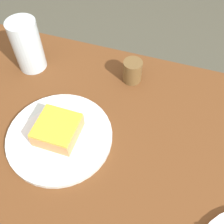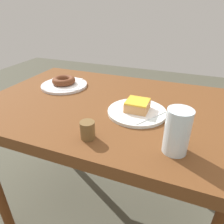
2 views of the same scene
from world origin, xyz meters
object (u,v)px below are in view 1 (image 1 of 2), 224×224
donut_glazed_square (58,129)px  water_glass (27,46)px  plate_glazed_square (60,136)px  sugar_jar (132,71)px

donut_glazed_square → water_glass: bearing=131.4°
donut_glazed_square → plate_glazed_square: bearing=180.0°
water_glass → plate_glazed_square: bearing=-48.6°
sugar_jar → donut_glazed_square: bearing=-115.2°
plate_glazed_square → water_glass: (-0.17, 0.19, 0.06)m
water_glass → donut_glazed_square: bearing=-48.6°
plate_glazed_square → sugar_jar: 0.25m
donut_glazed_square → water_glass: 0.25m
donut_glazed_square → sugar_jar: 0.25m
plate_glazed_square → donut_glazed_square: (0.00, 0.00, 0.03)m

